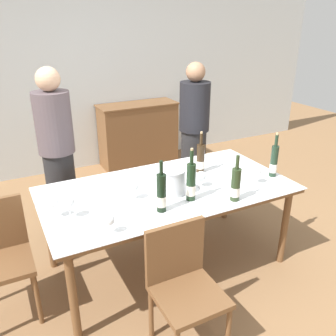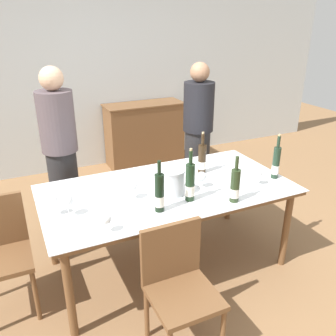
{
  "view_description": "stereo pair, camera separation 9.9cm",
  "coord_description": "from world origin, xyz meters",
  "px_view_note": "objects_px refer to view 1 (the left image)",
  "views": [
    {
      "loc": [
        -1.2,
        -2.34,
        2.06
      ],
      "look_at": [
        0.0,
        0.0,
        0.94
      ],
      "focal_mm": 38.0,
      "sensor_mm": 36.0,
      "label": 1
    },
    {
      "loc": [
        -1.11,
        -2.39,
        2.06
      ],
      "look_at": [
        0.0,
        0.0,
        0.94
      ],
      "focal_mm": 38.0,
      "sensor_mm": 36.0,
      "label": 2
    }
  ],
  "objects_px": {
    "wine_bottle_3": "(191,183)",
    "wine_glass_5": "(133,187)",
    "wine_glass_1": "(69,203)",
    "sideboard_cabinet": "(138,134)",
    "wine_glass_2": "(110,221)",
    "wine_bottle_4": "(201,159)",
    "wine_glass_3": "(257,172)",
    "wine_bottle_1": "(236,185)",
    "dining_table": "(168,195)",
    "chair_near_front": "(183,280)",
    "person_host": "(58,158)",
    "wine_bottle_2": "(274,162)",
    "wine_bottle_0": "(161,194)",
    "wine_glass_0": "(53,203)",
    "person_guest_left": "(194,137)",
    "wine_glass_4": "(201,177)",
    "ice_bucket": "(173,181)"
  },
  "relations": [
    {
      "from": "wine_bottle_1",
      "to": "wine_glass_5",
      "type": "distance_m",
      "value": 0.78
    },
    {
      "from": "wine_glass_2",
      "to": "chair_near_front",
      "type": "relative_size",
      "value": 0.16
    },
    {
      "from": "sideboard_cabinet",
      "to": "person_guest_left",
      "type": "bearing_deg",
      "value": -87.16
    },
    {
      "from": "wine_glass_3",
      "to": "person_host",
      "type": "bearing_deg",
      "value": 141.23
    },
    {
      "from": "wine_glass_1",
      "to": "sideboard_cabinet",
      "type": "bearing_deg",
      "value": 57.96
    },
    {
      "from": "wine_bottle_3",
      "to": "wine_bottle_4",
      "type": "distance_m",
      "value": 0.55
    },
    {
      "from": "wine_bottle_4",
      "to": "wine_glass_3",
      "type": "xyz_separation_m",
      "value": [
        0.29,
        -0.43,
        -0.02
      ]
    },
    {
      "from": "chair_near_front",
      "to": "person_host",
      "type": "height_order",
      "value": "person_host"
    },
    {
      "from": "wine_glass_1",
      "to": "chair_near_front",
      "type": "bearing_deg",
      "value": -50.65
    },
    {
      "from": "wine_bottle_4",
      "to": "person_host",
      "type": "xyz_separation_m",
      "value": [
        -1.12,
        0.71,
        -0.04
      ]
    },
    {
      "from": "wine_glass_3",
      "to": "wine_glass_5",
      "type": "distance_m",
      "value": 1.05
    },
    {
      "from": "wine_bottle_0",
      "to": "wine_glass_3",
      "type": "xyz_separation_m",
      "value": [
        0.92,
        0.05,
        -0.03
      ]
    },
    {
      "from": "wine_bottle_0",
      "to": "person_guest_left",
      "type": "distance_m",
      "value": 1.57
    },
    {
      "from": "wine_bottle_0",
      "to": "wine_bottle_2",
      "type": "xyz_separation_m",
      "value": [
        1.15,
        0.1,
        0.0
      ]
    },
    {
      "from": "wine_glass_1",
      "to": "wine_glass_2",
      "type": "distance_m",
      "value": 0.37
    },
    {
      "from": "wine_glass_3",
      "to": "person_guest_left",
      "type": "xyz_separation_m",
      "value": [
        0.08,
        1.16,
        -0.04
      ]
    },
    {
      "from": "wine_bottle_3",
      "to": "chair_near_front",
      "type": "height_order",
      "value": "wine_bottle_3"
    },
    {
      "from": "wine_glass_1",
      "to": "person_host",
      "type": "distance_m",
      "value": 0.99
    },
    {
      "from": "sideboard_cabinet",
      "to": "wine_glass_1",
      "type": "relative_size",
      "value": 7.22
    },
    {
      "from": "sideboard_cabinet",
      "to": "wine_bottle_0",
      "type": "bearing_deg",
      "value": -109.14
    },
    {
      "from": "wine_bottle_0",
      "to": "person_host",
      "type": "distance_m",
      "value": 1.29
    },
    {
      "from": "wine_bottle_1",
      "to": "person_host",
      "type": "height_order",
      "value": "person_host"
    },
    {
      "from": "wine_bottle_3",
      "to": "person_guest_left",
      "type": "height_order",
      "value": "person_guest_left"
    },
    {
      "from": "ice_bucket",
      "to": "wine_bottle_3",
      "type": "bearing_deg",
      "value": -64.15
    },
    {
      "from": "wine_glass_1",
      "to": "person_host",
      "type": "bearing_deg",
      "value": 83.13
    },
    {
      "from": "wine_glass_5",
      "to": "person_host",
      "type": "distance_m",
      "value": 1.0
    },
    {
      "from": "wine_bottle_0",
      "to": "wine_glass_1",
      "type": "bearing_deg",
      "value": 161.4
    },
    {
      "from": "dining_table",
      "to": "chair_near_front",
      "type": "bearing_deg",
      "value": -110.38
    },
    {
      "from": "wine_bottle_3",
      "to": "wine_glass_5",
      "type": "xyz_separation_m",
      "value": [
        -0.39,
        0.21,
        -0.04
      ]
    },
    {
      "from": "wine_glass_1",
      "to": "wine_glass_3",
      "type": "distance_m",
      "value": 1.54
    },
    {
      "from": "wine_glass_1",
      "to": "wine_glass_3",
      "type": "relative_size",
      "value": 1.08
    },
    {
      "from": "dining_table",
      "to": "chair_near_front",
      "type": "relative_size",
      "value": 2.39
    },
    {
      "from": "dining_table",
      "to": "wine_bottle_1",
      "type": "relative_size",
      "value": 5.57
    },
    {
      "from": "wine_bottle_3",
      "to": "wine_glass_1",
      "type": "relative_size",
      "value": 2.65
    },
    {
      "from": "wine_bottle_1",
      "to": "wine_glass_1",
      "type": "height_order",
      "value": "wine_bottle_1"
    },
    {
      "from": "wine_bottle_1",
      "to": "person_guest_left",
      "type": "bearing_deg",
      "value": 72.26
    },
    {
      "from": "wine_bottle_4",
      "to": "chair_near_front",
      "type": "distance_m",
      "value": 1.23
    },
    {
      "from": "wine_bottle_3",
      "to": "person_guest_left",
      "type": "xyz_separation_m",
      "value": [
        0.72,
        1.15,
        -0.08
      ]
    },
    {
      "from": "wine_bottle_1",
      "to": "wine_glass_4",
      "type": "height_order",
      "value": "wine_bottle_1"
    },
    {
      "from": "wine_bottle_4",
      "to": "wine_glass_0",
      "type": "height_order",
      "value": "wine_bottle_4"
    },
    {
      "from": "wine_bottle_1",
      "to": "wine_bottle_2",
      "type": "relative_size",
      "value": 0.92
    },
    {
      "from": "sideboard_cabinet",
      "to": "wine_glass_0",
      "type": "distance_m",
      "value": 2.93
    },
    {
      "from": "wine_glass_0",
      "to": "wine_glass_3",
      "type": "relative_size",
      "value": 1.06
    },
    {
      "from": "wine_glass_2",
      "to": "wine_glass_3",
      "type": "bearing_deg",
      "value": 6.74
    },
    {
      "from": "wine_glass_0",
      "to": "person_guest_left",
      "type": "xyz_separation_m",
      "value": [
        1.7,
        0.95,
        -0.05
      ]
    },
    {
      "from": "sideboard_cabinet",
      "to": "wine_bottle_1",
      "type": "relative_size",
      "value": 3.13
    },
    {
      "from": "wine_bottle_2",
      "to": "person_guest_left",
      "type": "distance_m",
      "value": 1.12
    },
    {
      "from": "wine_glass_4",
      "to": "wine_glass_1",
      "type": "bearing_deg",
      "value": -179.75
    },
    {
      "from": "wine_bottle_2",
      "to": "wine_bottle_3",
      "type": "relative_size",
      "value": 0.95
    },
    {
      "from": "sideboard_cabinet",
      "to": "chair_near_front",
      "type": "xyz_separation_m",
      "value": [
        -1.0,
        -3.12,
        0.04
      ]
    }
  ]
}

